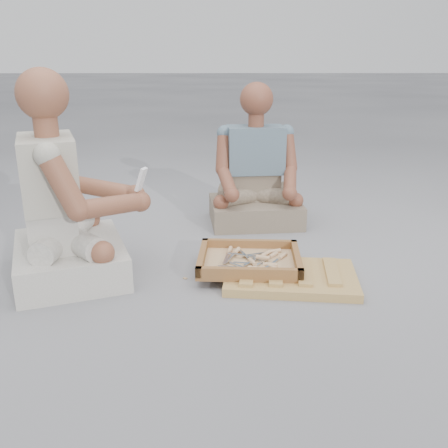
{
  "coord_description": "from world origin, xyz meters",
  "views": [
    {
      "loc": [
        -0.0,
        -2.13,
        1.06
      ],
      "look_at": [
        0.02,
        0.12,
        0.3
      ],
      "focal_mm": 40.0,
      "sensor_mm": 36.0,
      "label": 1
    }
  ],
  "objects_px": {
    "tool_tray": "(249,261)",
    "companion": "(256,178)",
    "craftsman": "(64,210)",
    "carved_panel": "(291,277)"
  },
  "relations": [
    {
      "from": "tool_tray",
      "to": "craftsman",
      "type": "height_order",
      "value": "craftsman"
    },
    {
      "from": "craftsman",
      "to": "companion",
      "type": "bearing_deg",
      "value": 110.37
    },
    {
      "from": "carved_panel",
      "to": "craftsman",
      "type": "height_order",
      "value": "craftsman"
    },
    {
      "from": "craftsman",
      "to": "tool_tray",
      "type": "bearing_deg",
      "value": 70.9
    },
    {
      "from": "companion",
      "to": "carved_panel",
      "type": "bearing_deg",
      "value": 91.88
    },
    {
      "from": "carved_panel",
      "to": "companion",
      "type": "xyz_separation_m",
      "value": [
        -0.11,
        0.93,
        0.28
      ]
    },
    {
      "from": "carved_panel",
      "to": "tool_tray",
      "type": "distance_m",
      "value": 0.23
    },
    {
      "from": "craftsman",
      "to": "companion",
      "type": "relative_size",
      "value": 1.12
    },
    {
      "from": "tool_tray",
      "to": "craftsman",
      "type": "distance_m",
      "value": 0.95
    },
    {
      "from": "tool_tray",
      "to": "companion",
      "type": "xyz_separation_m",
      "value": [
        0.09,
        0.83,
        0.24
      ]
    }
  ]
}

